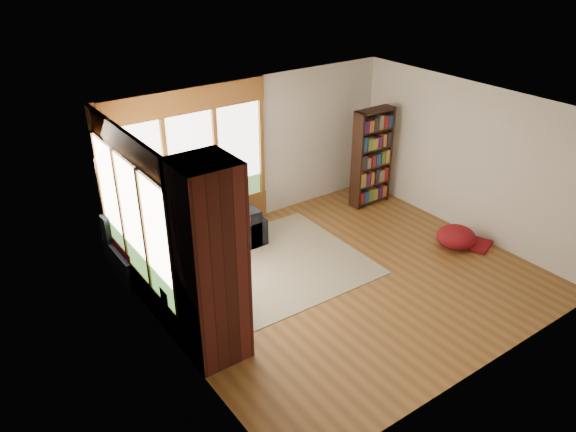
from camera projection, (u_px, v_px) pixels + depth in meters
floor at (343, 278)px, 8.62m from camera, size 5.50×5.50×0.00m
ceiling at (351, 113)px, 7.43m from camera, size 5.50×5.50×0.00m
wall_back at (253, 151)px, 9.83m from camera, size 5.50×0.04×2.60m
wall_front at (494, 282)px, 6.22m from camera, size 5.50×0.04×2.60m
wall_left at (170, 261)px, 6.61m from camera, size 0.04×5.00×2.60m
wall_right at (471, 160)px, 9.44m from camera, size 0.04×5.00×2.60m
windows_back at (192, 164)px, 9.17m from camera, size 2.82×0.10×1.90m
windows_left at (133, 218)px, 7.47m from camera, size 0.10×2.62×1.90m
roller_blind at (109, 170)px, 7.90m from camera, size 0.03×0.72×0.90m
brick_chimney at (210, 264)px, 6.54m from camera, size 0.70×0.70×2.60m
sectional_sofa at (176, 252)px, 8.70m from camera, size 2.20×2.20×0.80m
area_rug at (260, 269)px, 8.82m from camera, size 3.29×2.53×0.01m
bookshelf at (372, 157)px, 10.55m from camera, size 0.80×0.27×1.87m
pouf at (456, 236)px, 9.39m from camera, size 0.87×0.87×0.35m
dog_tan at (182, 213)px, 8.79m from camera, size 1.06×0.78×0.53m
dog_brindle at (175, 255)px, 7.80m from camera, size 0.59×0.80×0.40m
throw_pillows at (172, 220)px, 8.61m from camera, size 1.98×1.68×0.45m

